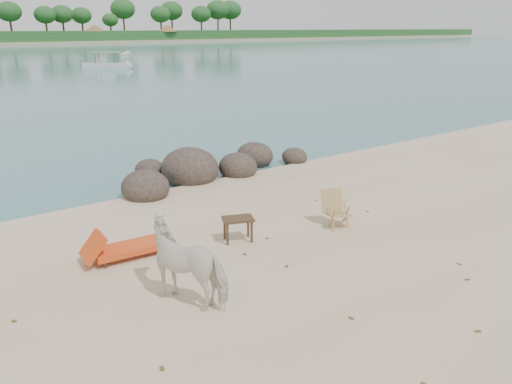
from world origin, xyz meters
The scene contains 8 objects.
boulders centered at (1.88, 6.51, 0.23)m, with size 6.41×3.01×1.22m.
cow centered at (-1.80, 0.58, 0.65)m, with size 0.70×1.55×1.31m, color white.
side_table centered at (0.07, 2.01, 0.25)m, with size 0.62×0.40×0.50m, color #322214, non-canonical shape.
lounge_chair centered at (-1.99, 2.61, 0.26)m, with size 1.72×0.60×0.52m, color #E45B1A, non-canonical shape.
deck_chair centered at (2.28, 1.33, 0.40)m, with size 0.51×0.56×0.80m, color tan, non-canonical shape.
boat_mid centered at (14.26, 48.03, 1.38)m, with size 5.63×1.27×2.75m, color silver, non-canonical shape.
boat_far centered at (24.90, 68.93, 0.29)m, with size 4.95×1.11×0.57m, color beige, non-canonical shape.
dead_leaves centered at (-0.03, 0.11, 0.00)m, with size 7.92×6.83×0.00m.
Camera 1 is at (-5.17, -5.81, 4.21)m, focal length 35.00 mm.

